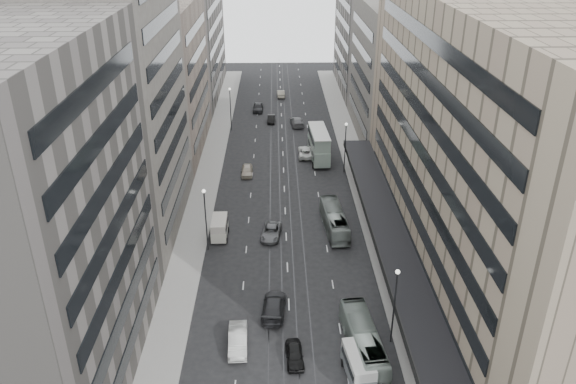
{
  "coord_description": "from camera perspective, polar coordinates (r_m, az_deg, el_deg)",
  "views": [
    {
      "loc": [
        -1.2,
        -47.0,
        37.02
      ],
      "look_at": [
        0.25,
        15.94,
        5.93
      ],
      "focal_mm": 35.0,
      "sensor_mm": 36.0,
      "label": 1
    }
  ],
  "objects": [
    {
      "name": "lamp_right_near",
      "position": [
        53.81,
        10.82,
        -10.52
      ],
      "size": [
        0.44,
        0.44,
        8.32
      ],
      "color": "#262628",
      "rests_on": "ground"
    },
    {
      "name": "double_decker",
      "position": [
        93.9,
        3.16,
        4.87
      ],
      "size": [
        3.38,
        9.66,
        5.21
      ],
      "rotation": [
        0.0,
        0.0,
        0.06
      ],
      "color": "gray",
      "rests_on": "ground"
    },
    {
      "name": "department_store",
      "position": [
        63.45,
        19.75,
        4.33
      ],
      "size": [
        19.2,
        60.0,
        30.0
      ],
      "color": "gray",
      "rests_on": "ground"
    },
    {
      "name": "lamp_right_far",
      "position": [
        88.63,
        5.85,
        5.1
      ],
      "size": [
        0.44,
        0.44,
        8.32
      ],
      "color": "#262628",
      "rests_on": "ground"
    },
    {
      "name": "building_left_a",
      "position": [
        49.17,
        -25.57,
        -3.13
      ],
      "size": [
        15.0,
        28.0,
        30.0
      ],
      "primitive_type": "cube",
      "color": "slate",
      "rests_on": "ground"
    },
    {
      "name": "sedan_9",
      "position": [
        129.18,
        -0.74,
        9.98
      ],
      "size": [
        1.75,
        4.67,
        1.52
      ],
      "primitive_type": "imported",
      "rotation": [
        0.0,
        0.0,
        3.17
      ],
      "color": "#9D9782",
      "rests_on": "ground"
    },
    {
      "name": "building_left_b",
      "position": [
        71.9,
        -17.89,
        8.85
      ],
      "size": [
        15.0,
        26.0,
        34.0
      ],
      "primitive_type": "cube",
      "color": "#4D4943",
      "rests_on": "ground"
    },
    {
      "name": "building_right_far",
      "position": [
        132.99,
        8.87,
        16.02
      ],
      "size": [
        15.0,
        32.0,
        28.0
      ],
      "primitive_type": "cube",
      "color": "slate",
      "rests_on": "ground"
    },
    {
      "name": "building_left_c",
      "position": [
        98.3,
        -13.46,
        11.13
      ],
      "size": [
        15.0,
        28.0,
        25.0
      ],
      "primitive_type": "cube",
      "color": "#7A6C5F",
      "rests_on": "ground"
    },
    {
      "name": "sedan_1",
      "position": [
        55.3,
        -5.12,
        -14.73
      ],
      "size": [
        1.96,
        5.09,
        1.65
      ],
      "primitive_type": "imported",
      "rotation": [
        0.0,
        0.0,
        0.04
      ],
      "color": "#B5B6B2",
      "rests_on": "ground"
    },
    {
      "name": "sedan_4",
      "position": [
        89.14,
        -4.18,
        2.19
      ],
      "size": [
        1.78,
        4.37,
        1.49
      ],
      "primitive_type": "imported",
      "rotation": [
        0.0,
        0.0,
        0.0
      ],
      "color": "#B0A492",
      "rests_on": "ground"
    },
    {
      "name": "bus_far",
      "position": [
        73.34,
        4.73,
        -2.85
      ],
      "size": [
        3.15,
        10.39,
        2.85
      ],
      "primitive_type": "imported",
      "rotation": [
        0.0,
        0.0,
        3.22
      ],
      "color": "gray",
      "rests_on": "ground"
    },
    {
      "name": "sedan_2",
      "position": [
        71.9,
        -1.72,
        -4.08
      ],
      "size": [
        2.91,
        5.23,
        1.38
      ],
      "primitive_type": "imported",
      "rotation": [
        0.0,
        0.0,
        -0.13
      ],
      "color": "slate",
      "rests_on": "ground"
    },
    {
      "name": "lamp_left_far",
      "position": [
        107.19,
        -5.88,
        8.88
      ],
      "size": [
        0.44,
        0.44,
        8.32
      ],
      "color": "#262628",
      "rests_on": "ground"
    },
    {
      "name": "sidewalk_left",
      "position": [
        92.86,
        -7.9,
        2.57
      ],
      "size": [
        4.0,
        125.0,
        0.15
      ],
      "primitive_type": "cube",
      "color": "gray",
      "rests_on": "ground"
    },
    {
      "name": "ground",
      "position": [
        59.84,
        0.11,
        -11.93
      ],
      "size": [
        220.0,
        220.0,
        0.0
      ],
      "primitive_type": "plane",
      "color": "black",
      "rests_on": "ground"
    },
    {
      "name": "building_left_d",
      "position": [
        129.69,
        -10.71,
        15.62
      ],
      "size": [
        15.0,
        38.0,
        28.0
      ],
      "primitive_type": "cube",
      "color": "slate",
      "rests_on": "ground"
    },
    {
      "name": "sedan_5",
      "position": [
        112.6,
        -1.71,
        7.44
      ],
      "size": [
        1.58,
        4.15,
        1.35
      ],
      "primitive_type": "imported",
      "rotation": [
        0.0,
        0.0,
        -0.04
      ],
      "color": "black",
      "rests_on": "ground"
    },
    {
      "name": "building_right_mid",
      "position": [
        104.61,
        11.5,
        11.93
      ],
      "size": [
        15.0,
        28.0,
        24.0
      ],
      "primitive_type": "cube",
      "color": "#4D4943",
      "rests_on": "ground"
    },
    {
      "name": "sedan_8",
      "position": [
        119.34,
        -3.06,
        8.6
      ],
      "size": [
        2.13,
        5.07,
        1.71
      ],
      "primitive_type": "imported",
      "rotation": [
        0.0,
        0.0,
        -0.02
      ],
      "color": "#242426",
      "rests_on": "ground"
    },
    {
      "name": "lamp_left_near",
      "position": [
        67.57,
        -8.4,
        -2.12
      ],
      "size": [
        0.44,
        0.44,
        8.32
      ],
      "color": "#262628",
      "rests_on": "ground"
    },
    {
      "name": "sedan_3",
      "position": [
        59.07,
        -1.44,
        -11.51
      ],
      "size": [
        2.86,
        5.92,
        1.66
      ],
      "primitive_type": "imported",
      "rotation": [
        0.0,
        0.0,
        3.05
      ],
      "color": "#242426",
      "rests_on": "ground"
    },
    {
      "name": "sedan_6",
      "position": [
        96.07,
        1.85,
        4.1
      ],
      "size": [
        2.7,
        5.67,
        1.56
      ],
      "primitive_type": "imported",
      "rotation": [
        0.0,
        0.0,
        3.12
      ],
      "color": "silver",
      "rests_on": "ground"
    },
    {
      "name": "panel_van",
      "position": [
        71.87,
        -6.98,
        -3.59
      ],
      "size": [
        2.1,
        4.22,
        2.65
      ],
      "rotation": [
        0.0,
        0.0,
        0.01
      ],
      "color": "beige",
      "rests_on": "ground"
    },
    {
      "name": "vw_microbus",
      "position": [
        52.12,
        7.17,
        -17.02
      ],
      "size": [
        2.71,
        5.03,
        2.59
      ],
      "rotation": [
        0.0,
        0.0,
        0.13
      ],
      "color": "slate",
      "rests_on": "ground"
    },
    {
      "name": "sedan_7",
      "position": [
        110.65,
        0.91,
        7.18
      ],
      "size": [
        2.8,
        5.78,
        1.62
      ],
      "primitive_type": "imported",
      "rotation": [
        0.0,
        0.0,
        3.24
      ],
      "color": "slate",
      "rests_on": "ground"
    },
    {
      "name": "bus_near",
      "position": [
        54.51,
        7.68,
        -14.74
      ],
      "size": [
        3.48,
        10.63,
        2.91
      ],
      "primitive_type": "imported",
      "rotation": [
        0.0,
        0.0,
        3.24
      ],
      "color": "gray",
      "rests_on": "ground"
    },
    {
      "name": "sidewalk_right",
      "position": [
        93.17,
        6.94,
        2.72
      ],
      "size": [
        4.0,
        125.0,
        0.15
      ],
      "primitive_type": "cube",
      "color": "gray",
      "rests_on": "ground"
    },
    {
      "name": "sedan_0",
      "position": [
        53.82,
        0.67,
        -16.2
      ],
      "size": [
        1.82,
        4.06,
        1.35
      ],
      "primitive_type": "imported",
      "rotation": [
        0.0,
        0.0,
        0.06
      ],
      "color": "black",
      "rests_on": "ground"
    }
  ]
}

